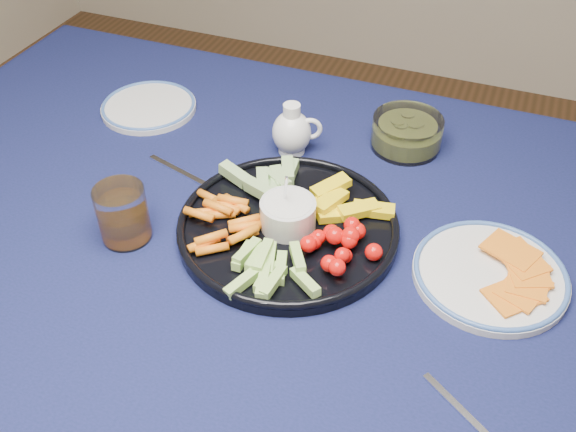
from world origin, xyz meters
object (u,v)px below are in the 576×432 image
(pickle_bowl, at_px, (407,134))
(crudite_platter, at_px, (287,222))
(side_plate_extra, at_px, (149,106))
(dining_table, at_px, (299,283))
(creamer_pitcher, at_px, (292,132))
(cheese_plate, at_px, (490,273))
(juice_tumbler, at_px, (123,217))

(pickle_bowl, bearing_deg, crudite_platter, -111.63)
(pickle_bowl, distance_m, side_plate_extra, 0.52)
(dining_table, relative_size, side_plate_extra, 8.68)
(crudite_platter, bearing_deg, pickle_bowl, 68.37)
(crudite_platter, distance_m, creamer_pitcher, 0.23)
(cheese_plate, bearing_deg, side_plate_extra, 162.55)
(pickle_bowl, bearing_deg, side_plate_extra, -172.88)
(creamer_pitcher, relative_size, juice_tumbler, 1.07)
(creamer_pitcher, bearing_deg, crudite_platter, -71.04)
(crudite_platter, height_order, creamer_pitcher, crudite_platter)
(dining_table, distance_m, crudite_platter, 0.11)
(cheese_plate, height_order, side_plate_extra, cheese_plate)
(cheese_plate, height_order, juice_tumbler, juice_tumbler)
(creamer_pitcher, distance_m, side_plate_extra, 0.33)
(creamer_pitcher, xyz_separation_m, side_plate_extra, (-0.32, 0.03, -0.04))
(pickle_bowl, bearing_deg, creamer_pitcher, -154.37)
(cheese_plate, relative_size, side_plate_extra, 1.19)
(pickle_bowl, relative_size, side_plate_extra, 0.68)
(pickle_bowl, xyz_separation_m, cheese_plate, (0.20, -0.29, -0.02))
(dining_table, distance_m, creamer_pitcher, 0.29)
(crudite_platter, relative_size, creamer_pitcher, 3.54)
(creamer_pitcher, bearing_deg, pickle_bowl, 25.63)
(dining_table, distance_m, pickle_bowl, 0.36)
(crudite_platter, distance_m, side_plate_extra, 0.46)
(crudite_platter, bearing_deg, dining_table, -36.49)
(crudite_platter, xyz_separation_m, creamer_pitcher, (-0.07, 0.21, 0.02))
(dining_table, relative_size, juice_tumbler, 17.69)
(crudite_platter, xyz_separation_m, pickle_bowl, (0.12, 0.30, 0.01))
(crudite_platter, xyz_separation_m, juice_tumbler, (-0.24, -0.10, 0.02))
(dining_table, distance_m, side_plate_extra, 0.51)
(dining_table, bearing_deg, side_plate_extra, 148.53)
(side_plate_extra, bearing_deg, cheese_plate, -17.45)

